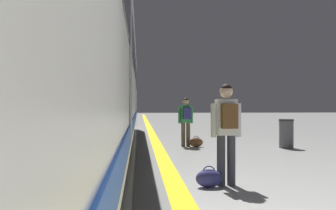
{
  "coord_description": "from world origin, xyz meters",
  "views": [
    {
      "loc": [
        -1.57,
        -1.08,
        1.37
      ],
      "look_at": [
        -0.97,
        6.42,
        1.36
      ],
      "focal_mm": 39.54,
      "sensor_mm": 36.0,
      "label": 1
    }
  ],
  "objects_px": {
    "waste_bin": "(286,134)",
    "duffel_bag_near": "(209,178)",
    "high_speed_train": "(74,58)",
    "duffel_bag_mid": "(196,142)",
    "passenger_mid": "(186,118)",
    "passenger_near": "(227,125)"
  },
  "relations": [
    {
      "from": "passenger_near",
      "to": "duffel_bag_near",
      "type": "relative_size",
      "value": 3.92
    },
    {
      "from": "high_speed_train",
      "to": "waste_bin",
      "type": "xyz_separation_m",
      "value": [
        6.21,
        2.19,
        -2.04
      ]
    },
    {
      "from": "duffel_bag_near",
      "to": "waste_bin",
      "type": "height_order",
      "value": "waste_bin"
    },
    {
      "from": "duffel_bag_near",
      "to": "duffel_bag_mid",
      "type": "height_order",
      "value": "same"
    },
    {
      "from": "waste_bin",
      "to": "passenger_near",
      "type": "bearing_deg",
      "value": -121.4
    },
    {
      "from": "high_speed_train",
      "to": "waste_bin",
      "type": "height_order",
      "value": "high_speed_train"
    },
    {
      "from": "waste_bin",
      "to": "high_speed_train",
      "type": "bearing_deg",
      "value": -160.55
    },
    {
      "from": "high_speed_train",
      "to": "duffel_bag_mid",
      "type": "distance_m",
      "value": 4.93
    },
    {
      "from": "duffel_bag_near",
      "to": "passenger_mid",
      "type": "relative_size",
      "value": 0.28
    },
    {
      "from": "passenger_mid",
      "to": "duffel_bag_mid",
      "type": "distance_m",
      "value": 0.86
    },
    {
      "from": "passenger_near",
      "to": "duffel_bag_near",
      "type": "height_order",
      "value": "passenger_near"
    },
    {
      "from": "high_speed_train",
      "to": "passenger_mid",
      "type": "distance_m",
      "value": 4.47
    },
    {
      "from": "passenger_near",
      "to": "passenger_mid",
      "type": "height_order",
      "value": "passenger_near"
    },
    {
      "from": "high_speed_train",
      "to": "waste_bin",
      "type": "bearing_deg",
      "value": 19.45
    },
    {
      "from": "waste_bin",
      "to": "duffel_bag_near",
      "type": "bearing_deg",
      "value": -123.39
    },
    {
      "from": "high_speed_train",
      "to": "duffel_bag_near",
      "type": "bearing_deg",
      "value": -48.63
    },
    {
      "from": "passenger_near",
      "to": "duffel_bag_near",
      "type": "bearing_deg",
      "value": -162.03
    },
    {
      "from": "passenger_mid",
      "to": "waste_bin",
      "type": "height_order",
      "value": "passenger_mid"
    },
    {
      "from": "passenger_mid",
      "to": "waste_bin",
      "type": "relative_size",
      "value": 1.75
    },
    {
      "from": "high_speed_train",
      "to": "passenger_near",
      "type": "bearing_deg",
      "value": -44.45
    },
    {
      "from": "high_speed_train",
      "to": "duffel_bag_mid",
      "type": "relative_size",
      "value": 61.27
    },
    {
      "from": "duffel_bag_mid",
      "to": "waste_bin",
      "type": "relative_size",
      "value": 0.48
    }
  ]
}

